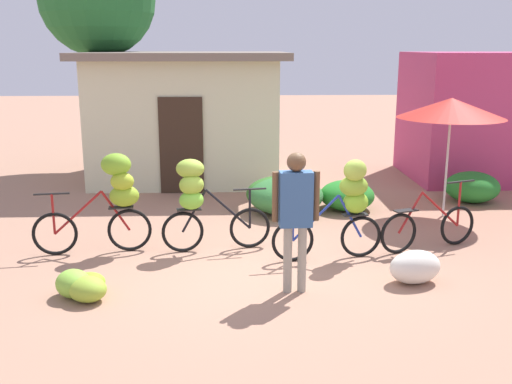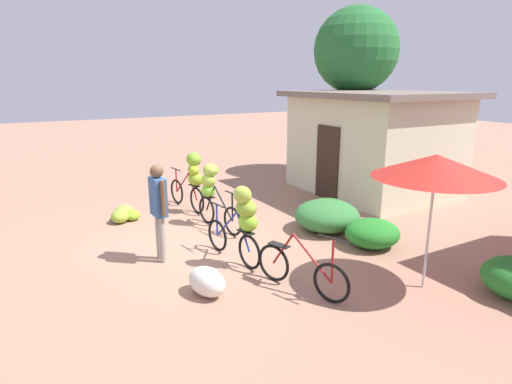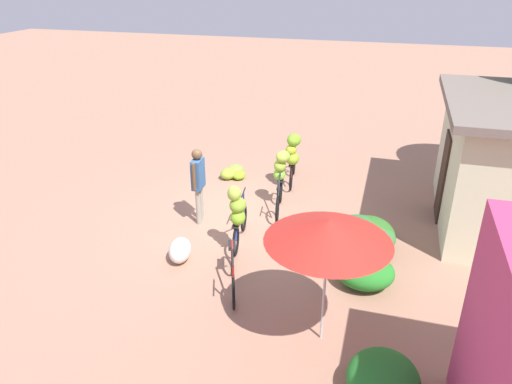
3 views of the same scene
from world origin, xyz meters
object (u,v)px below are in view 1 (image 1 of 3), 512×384
at_px(market_umbrella, 451,108).
at_px(bicycle_near_pile, 199,197).
at_px(bicycle_center_loaded, 347,202).
at_px(bicycle_by_shop, 429,227).
at_px(person_vendor, 296,207).
at_px(produce_sack, 415,267).
at_px(building_low, 187,115).
at_px(shop_pink, 481,116).
at_px(bicycle_leftmost, 113,194).
at_px(banana_pile_on_ground, 82,286).

distance_m(market_umbrella, bicycle_near_pile, 4.77).
xyz_separation_m(bicycle_near_pile, bicycle_center_loaded, (2.12, -0.37, 0.00)).
distance_m(bicycle_by_shop, person_vendor, 2.78).
bearing_deg(bicycle_near_pile, produce_sack, -25.40).
bearing_deg(market_umbrella, building_low, 143.64).
height_order(shop_pink, bicycle_leftmost, shop_pink).
xyz_separation_m(market_umbrella, bicycle_leftmost, (-5.57, -1.70, -1.06)).
relative_size(building_low, bicycle_by_shop, 2.82).
relative_size(building_low, shop_pink, 1.43).
height_order(bicycle_near_pile, bicycle_center_loaded, bicycle_center_loaded).
xyz_separation_m(bicycle_by_shop, banana_pile_on_ground, (-4.80, -1.63, -0.20)).
bearing_deg(produce_sack, market_umbrella, 64.74).
xyz_separation_m(bicycle_leftmost, produce_sack, (4.12, -1.38, -0.67)).
height_order(market_umbrella, bicycle_center_loaded, market_umbrella).
height_order(bicycle_center_loaded, banana_pile_on_ground, bicycle_center_loaded).
bearing_deg(produce_sack, person_vendor, -172.21).
bearing_deg(bicycle_by_shop, building_low, 126.95).
relative_size(bicycle_leftmost, banana_pile_on_ground, 2.09).
relative_size(bicycle_center_loaded, produce_sack, 2.32).
bearing_deg(banana_pile_on_ground, building_low, 83.60).
distance_m(market_umbrella, banana_pile_on_ground, 6.83).
distance_m(shop_pink, bicycle_leftmost, 9.00).
xyz_separation_m(bicycle_leftmost, person_vendor, (2.53, -1.60, 0.21)).
relative_size(bicycle_center_loaded, bicycle_by_shop, 1.01).
relative_size(banana_pile_on_ground, person_vendor, 0.46).
xyz_separation_m(building_low, shop_pink, (6.79, -0.32, -0.02)).
relative_size(building_low, bicycle_leftmost, 2.66).
height_order(market_umbrella, produce_sack, market_umbrella).
height_order(market_umbrella, bicycle_leftmost, market_umbrella).
relative_size(produce_sack, person_vendor, 0.39).
bearing_deg(banana_pile_on_ground, bicycle_near_pile, 51.05).
distance_m(building_low, bicycle_center_loaded, 6.31).
relative_size(building_low, produce_sack, 6.52).
bearing_deg(market_umbrella, banana_pile_on_ground, -149.07).
bearing_deg(bicycle_center_loaded, shop_pink, 52.57).
bearing_deg(banana_pile_on_ground, bicycle_center_loaded, 20.46).
xyz_separation_m(shop_pink, bicycle_center_loaded, (-4.10, -5.36, -0.59)).
relative_size(bicycle_center_loaded, person_vendor, 0.92).
bearing_deg(person_vendor, bicycle_near_pile, 128.83).
xyz_separation_m(market_umbrella, banana_pile_on_ground, (-5.65, -3.39, -1.80)).
xyz_separation_m(banana_pile_on_ground, produce_sack, (4.20, 0.31, 0.07)).
height_order(building_low, bicycle_leftmost, building_low).
height_order(bicycle_leftmost, bicycle_by_shop, bicycle_leftmost).
distance_m(market_umbrella, person_vendor, 4.56).
bearing_deg(bicycle_center_loaded, person_vendor, -125.54).
xyz_separation_m(bicycle_center_loaded, bicycle_by_shop, (1.33, 0.33, -0.50)).
height_order(bicycle_near_pile, person_vendor, person_vendor).
xyz_separation_m(shop_pink, bicycle_near_pile, (-6.23, -4.99, -0.60)).
xyz_separation_m(shop_pink, bicycle_leftmost, (-7.49, -4.96, -0.55)).
relative_size(bicycle_leftmost, bicycle_by_shop, 1.06).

